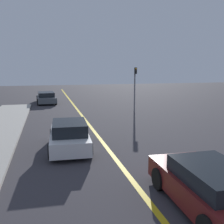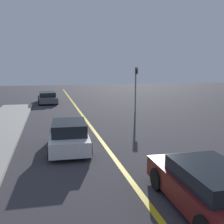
% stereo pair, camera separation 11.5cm
% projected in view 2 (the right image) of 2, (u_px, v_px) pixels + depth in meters
% --- Properties ---
extents(road_center_line, '(0.20, 60.00, 0.01)m').
position_uv_depth(road_center_line, '(92.00, 128.00, 15.91)').
color(road_center_line, gold).
rests_on(road_center_line, ground_plane).
extents(car_near_right_lane, '(2.02, 4.23, 1.27)m').
position_uv_depth(car_near_right_lane, '(208.00, 188.00, 6.61)').
color(car_near_right_lane, maroon).
rests_on(car_near_right_lane, ground_plane).
extents(car_ahead_center, '(2.01, 3.94, 1.35)m').
position_uv_depth(car_ahead_center, '(69.00, 136.00, 11.58)').
color(car_ahead_center, silver).
rests_on(car_ahead_center, ground_plane).
extents(car_far_distant, '(2.16, 4.76, 1.21)m').
position_uv_depth(car_far_distant, '(47.00, 98.00, 27.10)').
color(car_far_distant, '#4C5156').
rests_on(car_far_distant, ground_plane).
extents(traffic_light, '(0.18, 0.40, 3.81)m').
position_uv_depth(traffic_light, '(136.00, 84.00, 21.66)').
color(traffic_light, slate).
rests_on(traffic_light, ground_plane).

